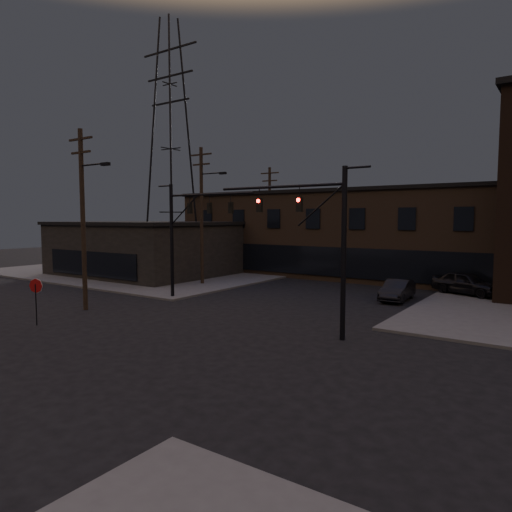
{
  "coord_description": "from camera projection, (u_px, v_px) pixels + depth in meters",
  "views": [
    {
      "loc": [
        15.03,
        -14.91,
        5.65
      ],
      "look_at": [
        0.35,
        6.33,
        3.5
      ],
      "focal_mm": 32.0,
      "sensor_mm": 36.0,
      "label": 1
    }
  ],
  "objects": [
    {
      "name": "utility_pole_far",
      "position": [
        270.0,
        217.0,
        48.56
      ],
      "size": [
        2.2,
        0.28,
        11.0
      ],
      "color": "black",
      "rests_on": "ground"
    },
    {
      "name": "car_crossing",
      "position": [
        397.0,
        290.0,
        31.33
      ],
      "size": [
        1.71,
        4.4,
        1.43
      ],
      "primitive_type": "imported",
      "rotation": [
        0.0,
        0.0,
        0.05
      ],
      "color": "black",
      "rests_on": "ground"
    },
    {
      "name": "ground",
      "position": [
        173.0,
        340.0,
        21.21
      ],
      "size": [
        140.0,
        140.0,
        0.0
      ],
      "primitive_type": "plane",
      "color": "black",
      "rests_on": "ground"
    },
    {
      "name": "building_row",
      "position": [
        381.0,
        235.0,
        43.83
      ],
      "size": [
        40.0,
        12.0,
        8.0
      ],
      "primitive_type": "cube",
      "color": "#483526",
      "rests_on": "ground"
    },
    {
      "name": "stop_sign",
      "position": [
        36.0,
        291.0,
        23.96
      ],
      "size": [
        0.72,
        0.33,
        2.48
      ],
      "color": "black",
      "rests_on": "ground"
    },
    {
      "name": "building_left",
      "position": [
        144.0,
        250.0,
        45.45
      ],
      "size": [
        16.0,
        12.0,
        5.0
      ],
      "primitive_type": "cube",
      "color": "black",
      "rests_on": "ground"
    },
    {
      "name": "utility_pole_near",
      "position": [
        83.0,
        214.0,
        27.71
      ],
      "size": [
        3.7,
        0.28,
        11.0
      ],
      "color": "black",
      "rests_on": "ground"
    },
    {
      "name": "traffic_signal_far",
      "position": [
        185.0,
        227.0,
        31.16
      ],
      "size": [
        7.12,
        0.24,
        8.0
      ],
      "color": "black",
      "rests_on": "ground"
    },
    {
      "name": "sidewalk_nw",
      "position": [
        173.0,
        267.0,
        51.7
      ],
      "size": [
        30.0,
        30.0,
        0.15
      ],
      "primitive_type": "cube",
      "color": "#474744",
      "rests_on": "ground"
    },
    {
      "name": "utility_pole_mid",
      "position": [
        202.0,
        212.0,
        38.09
      ],
      "size": [
        3.7,
        0.28,
        11.5
      ],
      "color": "black",
      "rests_on": "ground"
    },
    {
      "name": "traffic_signal_near",
      "position": [
        321.0,
        233.0,
        21.45
      ],
      "size": [
        7.12,
        0.24,
        8.0
      ],
      "color": "black",
      "rests_on": "ground"
    },
    {
      "name": "transmission_tower",
      "position": [
        171.0,
        149.0,
        45.13
      ],
      "size": [
        7.0,
        7.0,
        25.0
      ],
      "primitive_type": null,
      "color": "black",
      "rests_on": "ground"
    },
    {
      "name": "parked_car_lot_a",
      "position": [
        467.0,
        283.0,
        32.89
      ],
      "size": [
        5.26,
        3.56,
        1.66
      ],
      "primitive_type": "imported",
      "rotation": [
        0.0,
        0.0,
        1.21
      ],
      "color": "black",
      "rests_on": "sidewalk_ne"
    }
  ]
}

